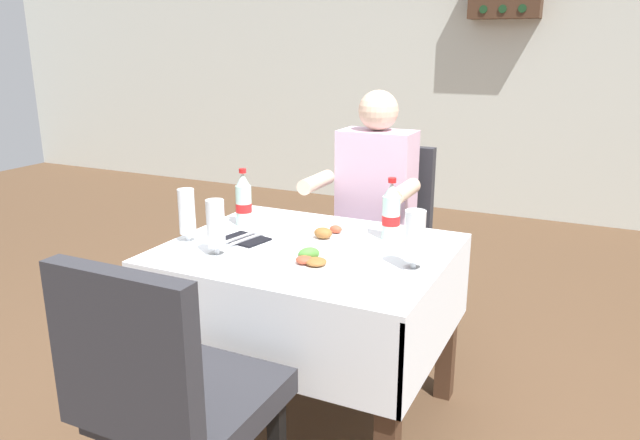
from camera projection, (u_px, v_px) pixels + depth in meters
name	position (u px, v px, depth m)	size (l,w,h in m)	color
ground_plane	(285.00, 431.00, 2.38)	(11.00, 11.00, 0.00)	brown
back_wall	(490.00, 37.00, 5.11)	(11.00, 0.12, 3.04)	silver
main_dining_table	(309.00, 289.00, 2.34)	(1.05, 0.86, 0.73)	white
chair_far_diner_seat	(382.00, 231.00, 3.06)	(0.44, 0.50, 0.97)	#2D2D33
chair_near_camera_side	(172.00, 396.00, 1.63)	(0.44, 0.50, 0.97)	#2D2D33
seated_diner_far	(372.00, 206.00, 2.92)	(0.50, 0.46, 1.26)	#282D42
plate_near_camera	(304.00, 262.00, 2.09)	(0.24, 0.24, 0.06)	white
plate_far_diner	(330.00, 235.00, 2.39)	(0.23, 0.23, 0.06)	white
beer_glass_left	(188.00, 215.00, 2.33)	(0.07, 0.07, 0.21)	white
beer_glass_middle	(414.00, 240.00, 2.04)	(0.07, 0.07, 0.21)	white
beer_glass_right	(216.00, 228.00, 2.17)	(0.07, 0.07, 0.21)	white
cola_bottle_primary	(244.00, 201.00, 2.54)	(0.07, 0.07, 0.24)	silver
cola_bottle_secondary	(391.00, 213.00, 2.36)	(0.07, 0.07, 0.25)	silver
napkin_cutlery_set	(245.00, 239.00, 2.37)	(0.19, 0.20, 0.01)	black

